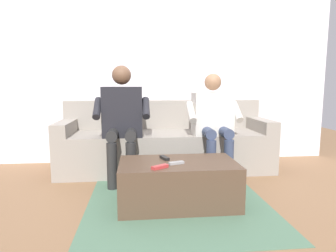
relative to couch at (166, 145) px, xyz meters
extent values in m
plane|color=#846042|center=(0.00, 0.72, -0.29)|extent=(8.00, 8.00, 0.00)
cube|color=silver|center=(0.00, -0.43, 0.92)|extent=(4.44, 0.06, 2.42)
cube|color=gray|center=(0.00, 0.12, -0.06)|extent=(2.10, 0.60, 0.45)
cube|color=gray|center=(0.00, -0.26, 0.11)|extent=(2.42, 0.17, 0.80)
cube|color=gray|center=(-1.13, 0.12, 0.01)|extent=(0.16, 0.60, 0.59)
cube|color=gray|center=(1.13, 0.12, 0.01)|extent=(0.16, 0.60, 0.59)
cube|color=#4C3828|center=(0.00, 1.08, -0.11)|extent=(0.97, 0.55, 0.36)
cube|color=beige|center=(-0.49, 0.29, 0.39)|extent=(0.42, 0.28, 0.46)
sphere|color=#936B4C|center=(-0.49, 0.29, 0.73)|extent=(0.18, 0.18, 0.18)
cylinder|color=#333D56|center=(-0.58, 0.45, 0.21)|extent=(0.11, 0.34, 0.11)
cylinder|color=#333D56|center=(-0.40, 0.45, 0.21)|extent=(0.11, 0.34, 0.11)
cylinder|color=#333D56|center=(-0.58, 0.62, -0.06)|extent=(0.10, 0.10, 0.45)
cylinder|color=#333D56|center=(-0.40, 0.62, -0.06)|extent=(0.10, 0.10, 0.45)
cylinder|color=beige|center=(-0.73, 0.37, 0.42)|extent=(0.08, 0.27, 0.22)
cylinder|color=beige|center=(-0.24, 0.37, 0.42)|extent=(0.08, 0.27, 0.22)
cube|color=black|center=(0.49, 0.31, 0.42)|extent=(0.41, 0.22, 0.53)
sphere|color=brown|center=(0.49, 0.31, 0.80)|extent=(0.20, 0.20, 0.20)
cylinder|color=black|center=(0.40, 0.48, 0.21)|extent=(0.11, 0.34, 0.11)
cylinder|color=black|center=(0.58, 0.48, 0.21)|extent=(0.11, 0.34, 0.11)
cylinder|color=black|center=(0.40, 0.66, -0.06)|extent=(0.10, 0.10, 0.45)
cylinder|color=black|center=(0.58, 0.66, -0.06)|extent=(0.10, 0.10, 0.45)
cylinder|color=black|center=(0.24, 0.39, 0.47)|extent=(0.08, 0.27, 0.22)
cylinder|color=black|center=(0.73, 0.39, 0.47)|extent=(0.08, 0.27, 0.22)
cube|color=black|center=(0.10, 0.98, 0.09)|extent=(0.08, 0.13, 0.02)
cube|color=gray|center=(0.02, 1.15, 0.09)|extent=(0.13, 0.08, 0.02)
cube|color=#B73333|center=(0.16, 1.26, 0.09)|extent=(0.14, 0.11, 0.02)
cube|color=#4C7056|center=(0.00, 0.97, -0.29)|extent=(1.50, 1.74, 0.01)
camera|label=1|loc=(0.32, 3.41, 0.70)|focal=31.40mm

